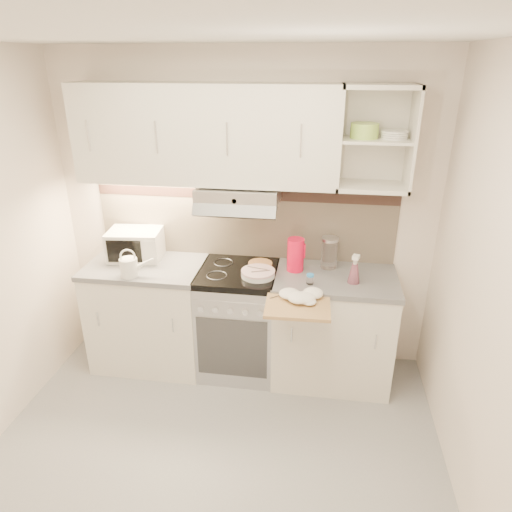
{
  "coord_description": "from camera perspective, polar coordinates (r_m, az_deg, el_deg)",
  "views": [
    {
      "loc": [
        0.61,
        -2.03,
        2.4
      ],
      "look_at": [
        0.16,
        0.95,
        1.09
      ],
      "focal_mm": 32.0,
      "sensor_mm": 36.0,
      "label": 1
    }
  ],
  "objects": [
    {
      "name": "electric_range",
      "position": [
        3.74,
        -2.17,
        -8.01
      ],
      "size": [
        0.6,
        0.6,
        0.9
      ],
      "color": "#B7B7BC",
      "rests_on": "ground"
    },
    {
      "name": "plate_stack",
      "position": [
        3.41,
        0.26,
        -2.17
      ],
      "size": [
        0.25,
        0.25,
        0.05
      ],
      "rotation": [
        0.0,
        0.0,
        -0.08
      ],
      "color": "silver",
      "rests_on": "electric_range"
    },
    {
      "name": "spice_jar",
      "position": [
        3.31,
        6.78,
        -2.88
      ],
      "size": [
        0.05,
        0.05,
        0.08
      ],
      "rotation": [
        0.0,
        0.0,
        0.22
      ],
      "color": "silver",
      "rests_on": "worktop_right"
    },
    {
      "name": "worktop_right",
      "position": [
        3.48,
        9.96,
        -2.81
      ],
      "size": [
        0.92,
        0.62,
        0.04
      ],
      "primitive_type": "cube",
      "color": "slate",
      "rests_on": "base_cabinet_right"
    },
    {
      "name": "worktop_left",
      "position": [
        3.74,
        -13.66,
        -1.28
      ],
      "size": [
        0.92,
        0.62,
        0.04
      ],
      "primitive_type": "cube",
      "color": "slate",
      "rests_on": "base_cabinet_left"
    },
    {
      "name": "ground",
      "position": [
        3.2,
        -5.98,
        -25.28
      ],
      "size": [
        3.0,
        3.0,
        0.0
      ],
      "primitive_type": "plane",
      "color": "gray",
      "rests_on": "ground"
    },
    {
      "name": "bread_loaf",
      "position": [
        3.55,
        0.54,
        -1.17
      ],
      "size": [
        0.19,
        0.19,
        0.05
      ],
      "primitive_type": "cylinder",
      "color": "olive",
      "rests_on": "electric_range"
    },
    {
      "name": "room_shell",
      "position": [
        2.59,
        -5.47,
        5.97
      ],
      "size": [
        3.04,
        2.84,
        2.52
      ],
      "color": "silver",
      "rests_on": "ground"
    },
    {
      "name": "watering_can",
      "position": [
        3.52,
        -15.48,
        -1.26
      ],
      "size": [
        0.25,
        0.13,
        0.22
      ],
      "rotation": [
        0.0,
        0.0,
        0.27
      ],
      "color": "white",
      "rests_on": "worktop_left"
    },
    {
      "name": "glass_jar",
      "position": [
        3.56,
        9.14,
        0.42
      ],
      "size": [
        0.13,
        0.13,
        0.25
      ],
      "rotation": [
        0.0,
        0.0,
        -0.08
      ],
      "color": "silver",
      "rests_on": "worktop_right"
    },
    {
      "name": "microwave",
      "position": [
        3.82,
        -14.84,
        1.43
      ],
      "size": [
        0.45,
        0.35,
        0.24
      ],
      "rotation": [
        0.0,
        0.0,
        0.11
      ],
      "color": "silver",
      "rests_on": "worktop_left"
    },
    {
      "name": "base_cabinet_right",
      "position": [
        3.7,
        9.47,
        -9.07
      ],
      "size": [
        0.9,
        0.6,
        0.86
      ],
      "primitive_type": "cube",
      "color": "silver",
      "rests_on": "ground"
    },
    {
      "name": "spray_bottle",
      "position": [
        3.37,
        12.21,
        -1.82
      ],
      "size": [
        0.09,
        0.09,
        0.24
      ],
      "rotation": [
        0.0,
        0.0,
        -0.31
      ],
      "color": "pink",
      "rests_on": "worktop_right"
    },
    {
      "name": "cutting_board",
      "position": [
        3.11,
        5.25,
        -6.08
      ],
      "size": [
        0.44,
        0.4,
        0.02
      ],
      "primitive_type": "cube",
      "rotation": [
        0.0,
        0.0,
        0.03
      ],
      "color": "tan",
      "rests_on": "base_cabinet_right"
    },
    {
      "name": "dish_towel",
      "position": [
        3.12,
        5.59,
        -5.01
      ],
      "size": [
        0.31,
        0.28,
        0.07
      ],
      "primitive_type": null,
      "rotation": [
        0.0,
        0.0,
        -0.23
      ],
      "color": "white",
      "rests_on": "cutting_board"
    },
    {
      "name": "base_cabinet_left",
      "position": [
        3.94,
        -13.04,
        -7.23
      ],
      "size": [
        0.9,
        0.6,
        0.86
      ],
      "primitive_type": "cube",
      "color": "silver",
      "rests_on": "ground"
    },
    {
      "name": "pink_pitcher",
      "position": [
        3.48,
        4.97,
        0.17
      ],
      "size": [
        0.14,
        0.13,
        0.26
      ],
      "rotation": [
        0.0,
        0.0,
        0.17
      ],
      "color": "red",
      "rests_on": "worktop_right"
    }
  ]
}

